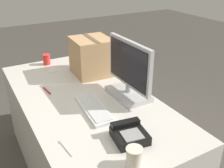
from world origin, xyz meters
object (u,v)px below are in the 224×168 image
(paper_cup_right, at_px, (134,157))
(cardboard_box, at_px, (92,56))
(sticky_note_pad, at_px, (52,71))
(monitor, at_px, (129,75))
(desk_phone, at_px, (129,134))
(paper_cup_left, at_px, (47,59))
(pen_marker, at_px, (47,91))
(spoon, at_px, (64,146))
(keyboard, at_px, (94,109))

(paper_cup_right, bearing_deg, cardboard_box, 164.29)
(sticky_note_pad, bearing_deg, cardboard_box, 53.40)
(paper_cup_right, bearing_deg, monitor, 149.51)
(desk_phone, bearing_deg, paper_cup_left, -168.75)
(paper_cup_right, relative_size, sticky_note_pad, 1.29)
(pen_marker, bearing_deg, paper_cup_left, 157.47)
(spoon, xyz_separation_m, pen_marker, (-0.70, 0.12, 0.00))
(paper_cup_left, distance_m, spoon, 1.29)
(monitor, relative_size, keyboard, 1.19)
(keyboard, height_order, spoon, keyboard)
(paper_cup_right, distance_m, spoon, 0.41)
(spoon, relative_size, pen_marker, 1.25)
(keyboard, relative_size, paper_cup_left, 4.20)
(keyboard, bearing_deg, spoon, -45.50)
(cardboard_box, bearing_deg, paper_cup_left, -145.28)
(keyboard, height_order, cardboard_box, cardboard_box)
(keyboard, bearing_deg, cardboard_box, 160.17)
(monitor, xyz_separation_m, desk_phone, (0.44, -0.28, -0.14))
(monitor, relative_size, sticky_note_pad, 6.32)
(desk_phone, relative_size, pen_marker, 1.62)
(monitor, bearing_deg, cardboard_box, -175.15)
(cardboard_box, relative_size, sticky_note_pad, 4.38)
(desk_phone, distance_m, sticky_note_pad, 1.19)
(keyboard, relative_size, desk_phone, 2.02)
(desk_phone, distance_m, pen_marker, 0.85)
(sticky_note_pad, bearing_deg, pen_marker, -22.97)
(spoon, bearing_deg, monitor, -68.31)
(desk_phone, distance_m, cardboard_box, 1.00)
(paper_cup_left, relative_size, cardboard_box, 0.29)
(sticky_note_pad, bearing_deg, monitor, 24.86)
(paper_cup_right, distance_m, sticky_note_pad, 1.38)
(desk_phone, bearing_deg, cardboard_box, 175.41)
(desk_phone, relative_size, spoon, 1.30)
(keyboard, xyz_separation_m, cardboard_box, (-0.58, 0.27, 0.15))
(monitor, bearing_deg, keyboard, -79.60)
(monitor, bearing_deg, spoon, -63.12)
(spoon, distance_m, cardboard_box, 1.04)
(desk_phone, xyz_separation_m, pen_marker, (-0.82, -0.23, -0.03))
(keyboard, relative_size, sticky_note_pad, 5.32)
(spoon, bearing_deg, sticky_note_pad, -19.67)
(cardboard_box, bearing_deg, paper_cup_right, -15.71)
(monitor, relative_size, pen_marker, 3.89)
(monitor, xyz_separation_m, paper_cup_right, (0.63, -0.37, -0.12))
(paper_cup_right, bearing_deg, desk_phone, 153.34)
(desk_phone, height_order, cardboard_box, cardboard_box)
(cardboard_box, bearing_deg, monitor, 4.85)
(keyboard, xyz_separation_m, desk_phone, (0.38, 0.04, 0.02))
(desk_phone, bearing_deg, sticky_note_pad, -167.65)
(monitor, relative_size, desk_phone, 2.40)
(cardboard_box, height_order, pen_marker, cardboard_box)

